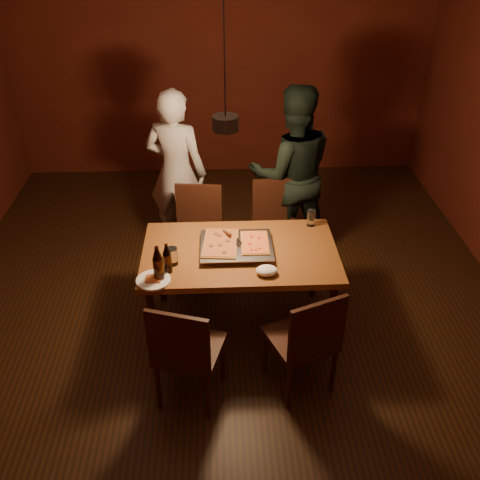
{
  "coord_description": "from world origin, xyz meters",
  "views": [
    {
      "loc": [
        -0.06,
        -3.48,
        3.04
      ],
      "look_at": [
        0.1,
        -0.07,
        0.85
      ],
      "focal_mm": 40.0,
      "sensor_mm": 36.0,
      "label": 1
    }
  ],
  "objects_px": {
    "dining_table": "(240,259)",
    "chair_far_left": "(198,225)",
    "diner_dark": "(292,173)",
    "beer_bottle_b": "(167,258)",
    "beer_bottle_a": "(158,264)",
    "diner_white": "(177,172)",
    "chair_far_right": "(276,219)",
    "chair_near_left": "(185,346)",
    "plate_slice": "(153,280)",
    "chair_near_right": "(308,335)",
    "pendant_lamp": "(225,122)",
    "pizza_tray": "(236,247)"
  },
  "relations": [
    {
      "from": "dining_table",
      "to": "chair_far_left",
      "type": "relative_size",
      "value": 3.09
    },
    {
      "from": "diner_dark",
      "to": "beer_bottle_b",
      "type": "bearing_deg",
      "value": 48.14
    },
    {
      "from": "beer_bottle_a",
      "to": "diner_white",
      "type": "height_order",
      "value": "diner_white"
    },
    {
      "from": "chair_far_left",
      "to": "chair_far_right",
      "type": "xyz_separation_m",
      "value": [
        0.72,
        0.08,
        0.0
      ]
    },
    {
      "from": "chair_near_left",
      "to": "plate_slice",
      "type": "xyz_separation_m",
      "value": [
        -0.23,
        0.44,
        0.22
      ]
    },
    {
      "from": "beer_bottle_b",
      "to": "diner_dark",
      "type": "distance_m",
      "value": 1.76
    },
    {
      "from": "chair_near_right",
      "to": "diner_white",
      "type": "bearing_deg",
      "value": 94.11
    },
    {
      "from": "chair_near_left",
      "to": "plate_slice",
      "type": "distance_m",
      "value": 0.55
    },
    {
      "from": "dining_table",
      "to": "chair_near_left",
      "type": "xyz_separation_m",
      "value": [
        -0.4,
        -0.8,
        -0.14
      ]
    },
    {
      "from": "beer_bottle_a",
      "to": "pendant_lamp",
      "type": "height_order",
      "value": "pendant_lamp"
    },
    {
      "from": "pendant_lamp",
      "to": "chair_near_left",
      "type": "bearing_deg",
      "value": -109.3
    },
    {
      "from": "chair_near_left",
      "to": "beer_bottle_b",
      "type": "xyz_separation_m",
      "value": [
        -0.13,
        0.55,
        0.33
      ]
    },
    {
      "from": "beer_bottle_b",
      "to": "plate_slice",
      "type": "relative_size",
      "value": 0.97
    },
    {
      "from": "diner_dark",
      "to": "chair_near_right",
      "type": "bearing_deg",
      "value": 82.31
    },
    {
      "from": "diner_white",
      "to": "chair_near_right",
      "type": "bearing_deg",
      "value": 133.63
    },
    {
      "from": "chair_far_right",
      "to": "beer_bottle_a",
      "type": "distance_m",
      "value": 1.55
    },
    {
      "from": "chair_far_right",
      "to": "pizza_tray",
      "type": "xyz_separation_m",
      "value": [
        -0.4,
        -0.81,
        0.24
      ]
    },
    {
      "from": "beer_bottle_a",
      "to": "pendant_lamp",
      "type": "distance_m",
      "value": 1.08
    },
    {
      "from": "pendant_lamp",
      "to": "pizza_tray",
      "type": "bearing_deg",
      "value": -39.78
    },
    {
      "from": "chair_far_right",
      "to": "chair_near_left",
      "type": "distance_m",
      "value": 1.8
    },
    {
      "from": "pizza_tray",
      "to": "beer_bottle_a",
      "type": "height_order",
      "value": "beer_bottle_a"
    },
    {
      "from": "chair_far_right",
      "to": "plate_slice",
      "type": "xyz_separation_m",
      "value": [
        -1.0,
        -1.19,
        0.22
      ]
    },
    {
      "from": "diner_white",
      "to": "dining_table",
      "type": "bearing_deg",
      "value": 130.92
    },
    {
      "from": "plate_slice",
      "to": "diner_dark",
      "type": "bearing_deg",
      "value": 52.1
    },
    {
      "from": "dining_table",
      "to": "diner_dark",
      "type": "relative_size",
      "value": 0.88
    },
    {
      "from": "diner_dark",
      "to": "pizza_tray",
      "type": "bearing_deg",
      "value": 59.1
    },
    {
      "from": "chair_near_right",
      "to": "plate_slice",
      "type": "bearing_deg",
      "value": 138.79
    },
    {
      "from": "chair_far_right",
      "to": "plate_slice",
      "type": "relative_size",
      "value": 1.98
    },
    {
      "from": "beer_bottle_b",
      "to": "diner_white",
      "type": "bearing_deg",
      "value": 90.82
    },
    {
      "from": "chair_far_left",
      "to": "chair_far_right",
      "type": "bearing_deg",
      "value": -167.08
    },
    {
      "from": "plate_slice",
      "to": "diner_dark",
      "type": "xyz_separation_m",
      "value": [
        1.17,
        1.5,
        0.09
      ]
    },
    {
      "from": "plate_slice",
      "to": "pendant_lamp",
      "type": "xyz_separation_m",
      "value": [
        0.53,
        0.43,
        1.0
      ]
    },
    {
      "from": "chair_far_right",
      "to": "plate_slice",
      "type": "distance_m",
      "value": 1.57
    },
    {
      "from": "dining_table",
      "to": "chair_far_right",
      "type": "height_order",
      "value": "chair_far_right"
    },
    {
      "from": "chair_far_left",
      "to": "chair_near_left",
      "type": "bearing_deg",
      "value": 94.65
    },
    {
      "from": "chair_near_left",
      "to": "chair_far_left",
      "type": "bearing_deg",
      "value": 105.04
    },
    {
      "from": "dining_table",
      "to": "pizza_tray",
      "type": "bearing_deg",
      "value": 150.94
    },
    {
      "from": "dining_table",
      "to": "chair_far_right",
      "type": "distance_m",
      "value": 0.92
    },
    {
      "from": "chair_near_left",
      "to": "chair_near_right",
      "type": "relative_size",
      "value": 0.96
    },
    {
      "from": "beer_bottle_b",
      "to": "plate_slice",
      "type": "bearing_deg",
      "value": -132.13
    },
    {
      "from": "chair_far_left",
      "to": "beer_bottle_a",
      "type": "height_order",
      "value": "beer_bottle_a"
    },
    {
      "from": "plate_slice",
      "to": "chair_far_left",
      "type": "bearing_deg",
      "value": 75.69
    },
    {
      "from": "chair_far_left",
      "to": "chair_far_right",
      "type": "relative_size",
      "value": 1.0
    },
    {
      "from": "chair_far_right",
      "to": "plate_slice",
      "type": "bearing_deg",
      "value": 46.1
    },
    {
      "from": "pizza_tray",
      "to": "pendant_lamp",
      "type": "xyz_separation_m",
      "value": [
        -0.07,
        0.06,
        0.99
      ]
    },
    {
      "from": "beer_bottle_a",
      "to": "diner_dark",
      "type": "height_order",
      "value": "diner_dark"
    },
    {
      "from": "dining_table",
      "to": "chair_near_right",
      "type": "height_order",
      "value": "chair_near_right"
    },
    {
      "from": "chair_near_left",
      "to": "diner_white",
      "type": "xyz_separation_m",
      "value": [
        -0.15,
        2.09,
        0.28
      ]
    },
    {
      "from": "plate_slice",
      "to": "diner_white",
      "type": "distance_m",
      "value": 1.65
    },
    {
      "from": "dining_table",
      "to": "diner_dark",
      "type": "xyz_separation_m",
      "value": [
        0.54,
        1.14,
        0.17
      ]
    }
  ]
}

